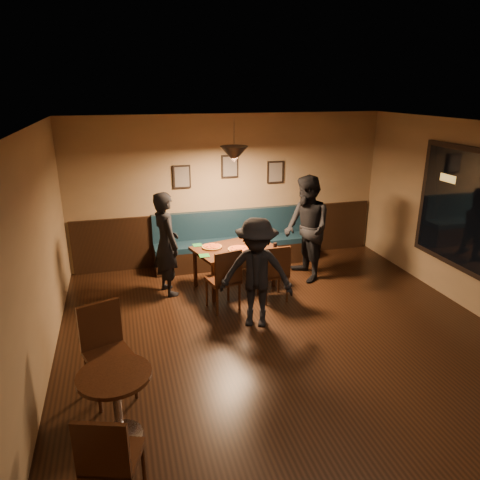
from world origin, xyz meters
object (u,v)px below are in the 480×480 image
Objects in this scene: cafe_chair_far at (109,354)px; cafe_table at (117,406)px; chair_near_left at (223,278)px; cafe_chair_near at (113,455)px; chair_near_right at (273,272)px; diner_left at (166,244)px; booth_bench at (234,240)px; dining_table at (235,267)px; diner_front at (256,273)px; soda_glass at (275,247)px; diner_right at (307,229)px; tabasco_bottle at (266,243)px.

cafe_table is at bearing 76.39° from cafe_chair_far.
cafe_table is (-1.59, -2.38, -0.13)m from chair_near_left.
chair_near_right is at bearing 71.26° from cafe_chair_near.
diner_left is at bearing 96.06° from cafe_chair_near.
dining_table is at bearing -103.86° from booth_bench.
booth_bench is 2.35m from diner_front.
chair_near_left is 0.94× the size of cafe_chair_far.
soda_glass is (0.98, 0.40, 0.28)m from chair_near_left.
cafe_chair_far is at bearing -127.94° from diner_front.
cafe_chair_near is at bearing -104.75° from diner_front.
cafe_chair_far is at bearing -141.48° from soda_glass.
dining_table is at bearing 49.65° from chair_near_left.
soda_glass is (0.36, -1.31, 0.27)m from booth_bench.
booth_bench is 1.82m from chair_near_left.
diner_right reaches higher than cafe_chair_near.
soda_glass is at bearing 47.27° from cafe_table.
diner_right is at bearing 34.87° from chair_near_right.
cafe_chair_near is at bearing -132.58° from dining_table.
cafe_table is 0.70× the size of cafe_chair_far.
diner_front is at bearing -96.81° from booth_bench.
chair_near_left reaches higher than cafe_table.
diner_front is at bearing -106.57° from dining_table.
soda_glass is at bearing 81.44° from diner_front.
cafe_chair_far is at bearing -147.49° from chair_near_left.
dining_table is 0.71× the size of diner_right.
diner_front is 2.17× the size of cafe_table.
cafe_chair_near reaches higher than dining_table.
soda_glass is at bearing -118.88° from diner_left.
cafe_chair_far is (-3.32, -2.42, -0.40)m from diner_right.
cafe_chair_far is (-0.07, 0.68, 0.16)m from cafe_table.
diner_right is 5.07m from cafe_chair_near.
diner_front is at bearing -127.11° from chair_near_right.
tabasco_bottle is (-0.07, 0.28, -0.02)m from soda_glass.
diner_right is 4.53m from cafe_table.
cafe_chair_near is (-3.29, -3.83, -0.45)m from diner_right.
booth_bench is 1.62m from chair_near_right.
booth_bench is 1.38m from soda_glass.
soda_glass is 1.30× the size of tabasco_bottle.
booth_bench is 1.62× the size of diner_right.
diner_right reaches higher than tabasco_bottle.
diner_front is (0.34, -0.61, 0.30)m from chair_near_left.
cafe_chair_far reaches higher than dining_table.
tabasco_bottle is (0.07, 0.58, 0.28)m from chair_near_right.
diner_right is 0.77m from soda_glass.
diner_right is at bearing -107.79° from diner_left.
cafe_chair_near is (-2.54, -3.79, -0.28)m from tabasco_bottle.
chair_near_right is (0.84, 0.10, -0.02)m from chair_near_left.
diner_right is 1.16× the size of diner_front.
booth_bench is 1.50m from diner_right.
dining_table is at bearing -149.19° from cafe_chair_far.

